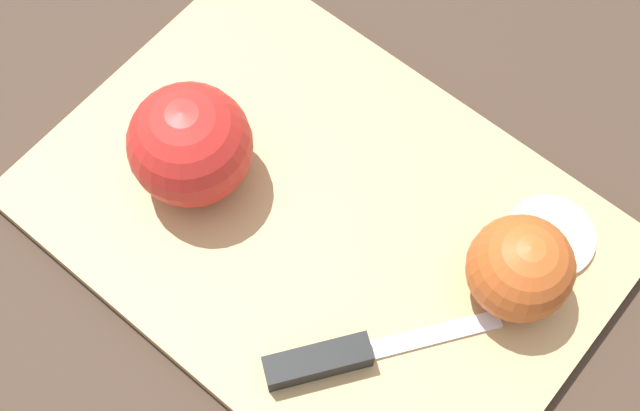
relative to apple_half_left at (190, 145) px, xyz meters
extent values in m
plane|color=#38281E|center=(0.10, 0.02, -0.06)|extent=(4.00, 4.00, 0.00)
cube|color=tan|center=(0.10, 0.02, -0.05)|extent=(0.45, 0.34, 0.02)
sphere|color=red|center=(0.00, 0.00, 0.00)|extent=(0.09, 0.09, 0.09)
cylinder|color=#EFE5C6|center=(0.00, 0.01, 0.00)|extent=(0.07, 0.05, 0.08)
sphere|color=#AD4C1E|center=(0.24, 0.04, -0.01)|extent=(0.07, 0.07, 0.07)
cylinder|color=#EFE5C6|center=(0.24, 0.05, -0.01)|extent=(0.06, 0.03, 0.07)
cube|color=silver|center=(0.21, -0.02, -0.04)|extent=(0.07, 0.08, 0.00)
cube|color=black|center=(0.15, -0.08, -0.03)|extent=(0.06, 0.07, 0.02)
cylinder|color=#EFE5C6|center=(0.25, 0.09, -0.04)|extent=(0.06, 0.06, 0.01)
camera|label=1|loc=(0.24, -0.21, 0.55)|focal=50.00mm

